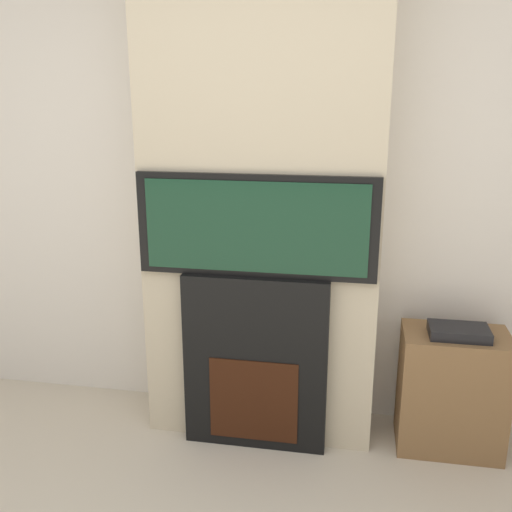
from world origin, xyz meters
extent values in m
cube|color=silver|center=(0.00, 2.03, 1.35)|extent=(6.00, 0.06, 2.70)
cube|color=beige|center=(0.00, 1.82, 1.35)|extent=(1.16, 0.37, 2.70)
cube|color=black|center=(0.00, 1.63, 0.45)|extent=(0.72, 0.14, 0.90)
cube|color=#33160A|center=(0.00, 1.56, 0.27)|extent=(0.44, 0.01, 0.43)
cube|color=black|center=(0.00, 1.63, 1.15)|extent=(1.13, 0.06, 0.49)
cube|color=#143823|center=(0.00, 1.60, 1.15)|extent=(1.04, 0.01, 0.43)
cube|color=brown|center=(0.97, 1.77, 0.31)|extent=(0.51, 0.32, 0.62)
cube|color=black|center=(0.97, 1.74, 0.64)|extent=(0.28, 0.18, 0.05)
camera|label=1|loc=(0.46, -0.92, 1.75)|focal=40.00mm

